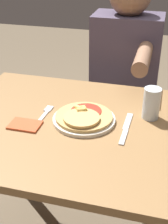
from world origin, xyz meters
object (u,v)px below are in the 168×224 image
object	(u,v)px
plate	(84,119)
pizza	(83,116)
knife	(126,129)
drinking_glass	(151,103)
person_diner	(125,69)
dining_table	(79,150)
fork	(44,115)

from	to	relation	value
plate	pizza	bearing A→B (deg)	-98.96
knife	drinking_glass	size ratio (longest dim) A/B	1.77
plate	person_diner	size ratio (longest dim) A/B	0.20
plate	knife	distance (m)	0.17
knife	person_diner	xyz separation A→B (m)	(-0.09, 0.64, -0.02)
plate	dining_table	bearing A→B (deg)	-128.05
drinking_glass	fork	bearing A→B (deg)	-167.26
fork	knife	bearing A→B (deg)	-3.06
fork	person_diner	world-z (taller)	person_diner
plate	knife	world-z (taller)	plate
drinking_glass	dining_table	bearing A→B (deg)	-156.24
dining_table	pizza	distance (m)	0.15
pizza	person_diner	world-z (taller)	person_diner
knife	pizza	bearing A→B (deg)	175.94
drinking_glass	person_diner	bearing A→B (deg)	108.00
knife	drinking_glass	world-z (taller)	drinking_glass
dining_table	person_diner	bearing A→B (deg)	82.29
plate	drinking_glass	xyz separation A→B (m)	(0.24, 0.09, 0.06)
knife	fork	bearing A→B (deg)	176.94
dining_table	plate	world-z (taller)	plate
plate	knife	xyz separation A→B (m)	(0.16, -0.02, -0.00)
pizza	fork	world-z (taller)	pizza
dining_table	drinking_glass	bearing A→B (deg)	23.76
knife	person_diner	size ratio (longest dim) A/B	0.18
fork	plate	bearing A→B (deg)	-0.34
pizza	fork	size ratio (longest dim) A/B	1.25
pizza	fork	bearing A→B (deg)	177.95
fork	person_diner	size ratio (longest dim) A/B	0.15
fork	drinking_glass	size ratio (longest dim) A/B	1.41
dining_table	fork	distance (m)	0.20
drinking_glass	person_diner	size ratio (longest dim) A/B	0.10
dining_table	person_diner	distance (m)	0.66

